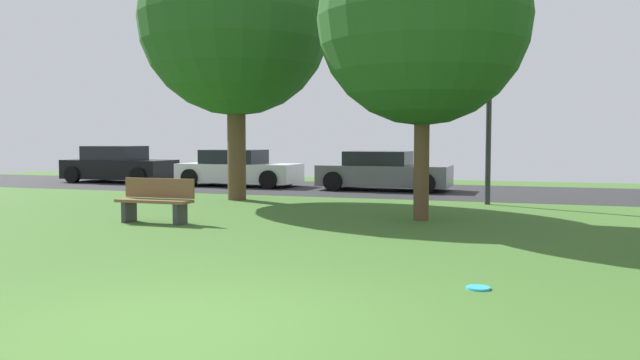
{
  "coord_description": "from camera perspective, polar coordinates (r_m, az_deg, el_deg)",
  "views": [
    {
      "loc": [
        3.02,
        -4.88,
        1.7
      ],
      "look_at": [
        0.0,
        3.94,
        1.1
      ],
      "focal_mm": 35.82,
      "sensor_mm": 36.0,
      "label": 1
    }
  ],
  "objects": [
    {
      "name": "street_lamp_post",
      "position": [
        17.13,
        14.85,
        5.39
      ],
      "size": [
        0.14,
        0.14,
        4.5
      ],
      "primitive_type": "cylinder",
      "color": "#2D2D33",
      "rests_on": "ground_plane"
    },
    {
      "name": "park_bench",
      "position": [
        13.38,
        -14.45,
        -1.75
      ],
      "size": [
        1.6,
        0.45,
        0.9
      ],
      "rotation": [
        0.0,
        0.0,
        3.14
      ],
      "color": "brown",
      "rests_on": "ground_plane"
    },
    {
      "name": "parked_car_grey",
      "position": [
        21.33,
        5.67,
        0.71
      ],
      "size": [
        4.32,
        2.01,
        1.3
      ],
      "color": "slate",
      "rests_on": "ground_plane"
    },
    {
      "name": "road_strip",
      "position": [
        21.16,
        10.62,
        -0.99
      ],
      "size": [
        44.0,
        6.4,
        0.01
      ],
      "primitive_type": "cube",
      "color": "#28282B",
      "rests_on": "ground_plane"
    },
    {
      "name": "parked_car_white",
      "position": [
        23.27,
        -7.32,
        0.95
      ],
      "size": [
        4.36,
        1.99,
        1.32
      ],
      "color": "white",
      "rests_on": "ground_plane"
    },
    {
      "name": "ground_plane",
      "position": [
        5.98,
        -12.64,
        -12.93
      ],
      "size": [
        44.0,
        44.0,
        0.0
      ],
      "primitive_type": "plane",
      "color": "#3D6628"
    },
    {
      "name": "parked_car_black",
      "position": [
        26.39,
        -17.55,
        1.23
      ],
      "size": [
        4.29,
        2.07,
        1.43
      ],
      "color": "black",
      "rests_on": "ground_plane"
    },
    {
      "name": "oak_tree_right",
      "position": [
        13.7,
        9.18,
        13.99
      ],
      "size": [
        4.39,
        4.39,
        6.37
      ],
      "color": "brown",
      "rests_on": "ground_plane"
    },
    {
      "name": "oak_tree_left",
      "position": [
        18.3,
        -7.56,
        14.01
      ],
      "size": [
        5.33,
        5.33,
        7.68
      ],
      "color": "brown",
      "rests_on": "ground_plane"
    },
    {
      "name": "frisbee_disc",
      "position": [
        7.56,
        13.95,
        -9.34
      ],
      "size": [
        0.27,
        0.27,
        0.03
      ],
      "primitive_type": "cylinder",
      "color": "#2DB2E0",
      "rests_on": "ground_plane"
    }
  ]
}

